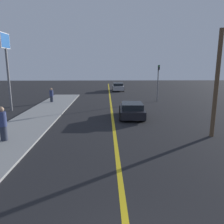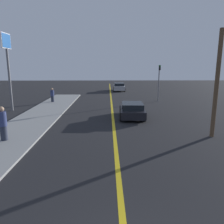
{
  "view_description": "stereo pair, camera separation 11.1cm",
  "coord_description": "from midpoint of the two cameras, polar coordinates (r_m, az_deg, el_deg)",
  "views": [
    {
      "loc": [
        -0.49,
        -2.57,
        4.05
      ],
      "look_at": [
        -0.13,
        11.03,
        1.17
      ],
      "focal_mm": 35.0,
      "sensor_mm": 36.0,
      "label": 1
    },
    {
      "loc": [
        -0.38,
        -2.57,
        4.05
      ],
      "look_at": [
        -0.13,
        11.03,
        1.17
      ],
      "focal_mm": 35.0,
      "sensor_mm": 36.0,
      "label": 2
    }
  ],
  "objects": [
    {
      "name": "road_center_line",
      "position": [
        20.97,
        0.16,
        0.82
      ],
      "size": [
        0.2,
        60.0,
        0.01
      ],
      "color": "gold",
      "rests_on": "ground_plane"
    },
    {
      "name": "sidewalk_left",
      "position": [
        17.92,
        -19.01,
        -1.6
      ],
      "size": [
        3.41,
        28.0,
        0.11
      ],
      "color": "gray",
      "rests_on": "ground_plane"
    },
    {
      "name": "car_near_right_lane",
      "position": [
        17.5,
        5.45,
        0.51
      ],
      "size": [
        2.12,
        4.02,
        1.19
      ],
      "rotation": [
        0.0,
        0.0,
        -0.05
      ],
      "color": "black",
      "rests_on": "ground_plane"
    },
    {
      "name": "car_ahead_center",
      "position": [
        36.44,
        1.97,
        6.58
      ],
      "size": [
        2.01,
        4.05,
        1.29
      ],
      "rotation": [
        0.0,
        0.0,
        -0.03
      ],
      "color": "#9E9EA3",
      "rests_on": "ground_plane"
    },
    {
      "name": "pedestrian_near_curb",
      "position": [
        13.03,
        -26.41,
        -2.75
      ],
      "size": [
        0.43,
        0.43,
        1.85
      ],
      "color": "#282D3D",
      "rests_on": "sidewalk_left"
    },
    {
      "name": "pedestrian_mid_group",
      "position": [
        25.23,
        -15.2,
        4.31
      ],
      "size": [
        0.4,
        0.4,
        1.56
      ],
      "color": "#282D3D",
      "rests_on": "sidewalk_left"
    },
    {
      "name": "traffic_light",
      "position": [
        25.79,
        12.29,
        8.32
      ],
      "size": [
        0.18,
        0.4,
        4.14
      ],
      "color": "slate",
      "rests_on": "ground_plane"
    },
    {
      "name": "roadside_sign",
      "position": [
        21.84,
        -25.56,
        13.36
      ],
      "size": [
        0.2,
        1.75,
        6.84
      ],
      "color": "slate",
      "rests_on": "ground_plane"
    },
    {
      "name": "utility_pole",
      "position": [
        13.6,
        25.88,
        6.39
      ],
      "size": [
        0.24,
        0.24,
        6.03
      ],
      "color": "brown",
      "rests_on": "ground_plane"
    }
  ]
}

